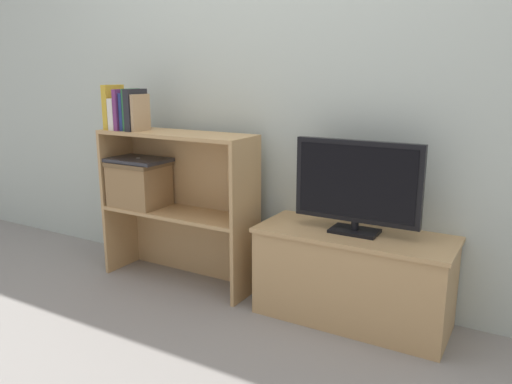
{
  "coord_description": "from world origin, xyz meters",
  "views": [
    {
      "loc": [
        1.22,
        -1.97,
        1.16
      ],
      "look_at": [
        0.0,
        0.14,
        0.58
      ],
      "focal_mm": 35.0,
      "sensor_mm": 36.0,
      "label": 1
    }
  ],
  "objects_px": {
    "book_ivory": "(120,114)",
    "book_plum": "(124,110)",
    "book_navy": "(128,112)",
    "book_mustard": "(114,107)",
    "book_charcoal": "(136,110)",
    "book_tan": "(141,113)",
    "laptop": "(138,160)",
    "tv": "(357,184)",
    "tv_stand": "(352,276)",
    "book_forest": "(131,110)",
    "storage_basket_left": "(139,182)"
  },
  "relations": [
    {
      "from": "book_tan",
      "to": "laptop",
      "type": "distance_m",
      "value": 0.28
    },
    {
      "from": "book_navy",
      "to": "book_mustard",
      "type": "bearing_deg",
      "value": 180.0
    },
    {
      "from": "book_navy",
      "to": "book_forest",
      "type": "height_order",
      "value": "book_forest"
    },
    {
      "from": "book_ivory",
      "to": "book_charcoal",
      "type": "xyz_separation_m",
      "value": [
        0.12,
        0.0,
        0.03
      ]
    },
    {
      "from": "book_ivory",
      "to": "book_plum",
      "type": "relative_size",
      "value": 0.78
    },
    {
      "from": "book_ivory",
      "to": "book_navy",
      "type": "relative_size",
      "value": 0.85
    },
    {
      "from": "tv",
      "to": "book_mustard",
      "type": "height_order",
      "value": "book_mustard"
    },
    {
      "from": "storage_basket_left",
      "to": "book_ivory",
      "type": "bearing_deg",
      "value": -165.08
    },
    {
      "from": "storage_basket_left",
      "to": "book_charcoal",
      "type": "bearing_deg",
      "value": -42.89
    },
    {
      "from": "book_mustard",
      "to": "book_plum",
      "type": "height_order",
      "value": "book_mustard"
    },
    {
      "from": "book_forest",
      "to": "laptop",
      "type": "xyz_separation_m",
      "value": [
        0.01,
        0.03,
        -0.29
      ]
    },
    {
      "from": "book_charcoal",
      "to": "book_plum",
      "type": "bearing_deg",
      "value": 180.0
    },
    {
      "from": "book_ivory",
      "to": "book_plum",
      "type": "bearing_deg",
      "value": 0.0
    },
    {
      "from": "book_forest",
      "to": "book_navy",
      "type": "bearing_deg",
      "value": 180.0
    },
    {
      "from": "tv_stand",
      "to": "storage_basket_left",
      "type": "distance_m",
      "value": 1.32
    },
    {
      "from": "tv",
      "to": "book_navy",
      "type": "distance_m",
      "value": 1.34
    },
    {
      "from": "book_charcoal",
      "to": "laptop",
      "type": "relative_size",
      "value": 0.66
    },
    {
      "from": "book_ivory",
      "to": "book_tan",
      "type": "relative_size",
      "value": 0.87
    },
    {
      "from": "tv_stand",
      "to": "book_charcoal",
      "type": "xyz_separation_m",
      "value": [
        -1.25,
        -0.08,
        0.75
      ]
    },
    {
      "from": "book_mustard",
      "to": "book_tan",
      "type": "relative_size",
      "value": 1.24
    },
    {
      "from": "book_tan",
      "to": "storage_basket_left",
      "type": "bearing_deg",
      "value": 157.05
    },
    {
      "from": "book_plum",
      "to": "laptop",
      "type": "relative_size",
      "value": 0.65
    },
    {
      "from": "book_plum",
      "to": "book_charcoal",
      "type": "bearing_deg",
      "value": 0.0
    },
    {
      "from": "tv",
      "to": "book_tan",
      "type": "height_order",
      "value": "book_tan"
    },
    {
      "from": "book_charcoal",
      "to": "tv_stand",
      "type": "bearing_deg",
      "value": 3.65
    },
    {
      "from": "tv",
      "to": "storage_basket_left",
      "type": "bearing_deg",
      "value": -177.65
    },
    {
      "from": "storage_basket_left",
      "to": "laptop",
      "type": "xyz_separation_m",
      "value": [
        0.0,
        0.0,
        0.13
      ]
    },
    {
      "from": "book_tan",
      "to": "laptop",
      "type": "bearing_deg",
      "value": 157.05
    },
    {
      "from": "laptop",
      "to": "book_forest",
      "type": "bearing_deg",
      "value": -102.6
    },
    {
      "from": "book_charcoal",
      "to": "book_tan",
      "type": "relative_size",
      "value": 1.14
    },
    {
      "from": "book_plum",
      "to": "storage_basket_left",
      "type": "xyz_separation_m",
      "value": [
        0.06,
        0.03,
        -0.41
      ]
    },
    {
      "from": "book_mustard",
      "to": "storage_basket_left",
      "type": "distance_m",
      "value": 0.45
    },
    {
      "from": "book_charcoal",
      "to": "tv",
      "type": "bearing_deg",
      "value": 3.58
    },
    {
      "from": "tv",
      "to": "book_mustard",
      "type": "xyz_separation_m",
      "value": [
        -1.42,
        -0.08,
        0.31
      ]
    },
    {
      "from": "tv",
      "to": "book_forest",
      "type": "relative_size",
      "value": 2.58
    },
    {
      "from": "book_plum",
      "to": "book_navy",
      "type": "xyz_separation_m",
      "value": [
        0.03,
        0.0,
        -0.01
      ]
    },
    {
      "from": "book_forest",
      "to": "book_ivory",
      "type": "bearing_deg",
      "value": 180.0
    },
    {
      "from": "tv_stand",
      "to": "storage_basket_left",
      "type": "height_order",
      "value": "storage_basket_left"
    },
    {
      "from": "book_plum",
      "to": "book_tan",
      "type": "distance_m",
      "value": 0.12
    },
    {
      "from": "book_tan",
      "to": "book_plum",
      "type": "bearing_deg",
      "value": 180.0
    },
    {
      "from": "book_mustard",
      "to": "book_plum",
      "type": "bearing_deg",
      "value": 0.0
    },
    {
      "from": "tv_stand",
      "to": "book_mustard",
      "type": "bearing_deg",
      "value": -176.78
    },
    {
      "from": "book_tan",
      "to": "storage_basket_left",
      "type": "distance_m",
      "value": 0.4
    },
    {
      "from": "book_forest",
      "to": "storage_basket_left",
      "type": "height_order",
      "value": "book_forest"
    },
    {
      "from": "tv_stand",
      "to": "book_tan",
      "type": "bearing_deg",
      "value": -176.25
    },
    {
      "from": "book_charcoal",
      "to": "storage_basket_left",
      "type": "bearing_deg",
      "value": 137.11
    },
    {
      "from": "book_mustard",
      "to": "book_charcoal",
      "type": "xyz_separation_m",
      "value": [
        0.17,
        0.0,
        -0.01
      ]
    },
    {
      "from": "book_ivory",
      "to": "laptop",
      "type": "relative_size",
      "value": 0.5
    },
    {
      "from": "tv_stand",
      "to": "book_navy",
      "type": "distance_m",
      "value": 1.5
    },
    {
      "from": "book_mustard",
      "to": "book_navy",
      "type": "height_order",
      "value": "book_mustard"
    }
  ]
}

